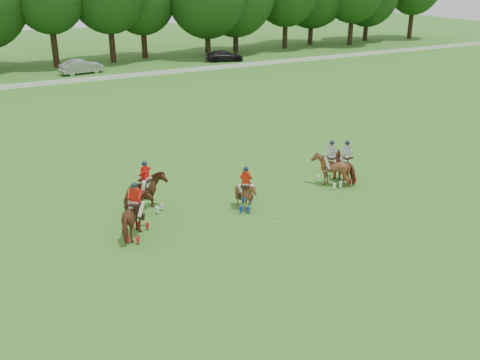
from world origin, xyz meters
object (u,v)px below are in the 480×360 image
polo_red_a (137,217)px  polo_ball (276,222)px  polo_red_b (146,193)px  polo_stripe_a (346,167)px  polo_stripe_b (330,169)px  polo_red_c (246,194)px  car_right (224,56)px  car_mid (82,67)px

polo_red_a → polo_ball: polo_red_a is taller
polo_red_b → polo_stripe_a: polo_red_b is taller
polo_red_a → polo_ball: size_ratio=27.62×
polo_stripe_b → polo_ball: size_ratio=27.36×
polo_red_a → polo_stripe_b: bearing=4.4°
polo_red_c → polo_stripe_b: polo_stripe_b is taller
polo_stripe_a → car_right: bearing=72.6°
car_mid → polo_ball: bearing=169.4°
car_right → polo_stripe_b: bearing=177.3°
car_mid → polo_red_a: size_ratio=1.84×
car_mid → polo_stripe_a: bearing=178.2°
polo_stripe_b → polo_stripe_a: bearing=1.0°
polo_red_a → polo_stripe_a: size_ratio=1.09×
polo_red_b → polo_ball: 6.22m
car_mid → car_right: (17.15, 0.00, -0.09)m
car_right → polo_red_c: size_ratio=2.12×
car_right → car_mid: bearing=106.1°
car_right → polo_stripe_b: polo_stripe_b is taller
polo_red_b → polo_stripe_a: size_ratio=1.08×
car_right → polo_ball: bearing=172.4°
polo_stripe_b → car_mid: bearing=96.3°
polo_red_c → polo_stripe_a: bearing=5.0°
car_right → polo_stripe_b: (-12.95, -38.06, 0.25)m
polo_red_a → polo_stripe_a: polo_red_a is taller
polo_red_b → polo_stripe_a: 10.64m
polo_red_b → polo_red_c: 4.66m
car_mid → polo_red_c: bearing=168.7°
car_right → polo_stripe_a: 39.87m
polo_ball → polo_stripe_a: bearing=23.4°
polo_red_c → car_mid: bearing=88.3°
polo_red_b → polo_stripe_a: bearing=-8.1°
polo_stripe_b → polo_red_c: bearing=-174.2°
polo_ball → polo_red_b: bearing=138.8°
car_right → polo_red_a: bearing=164.7°
car_right → polo_ball: car_right is taller
car_mid → polo_red_a: polo_red_a is taller
polo_red_b → polo_stripe_b: polo_red_b is taller
polo_stripe_b → car_right: bearing=71.2°
polo_red_c → polo_ball: size_ratio=23.86×
polo_stripe_b → polo_ball: 5.56m
car_right → polo_red_c: (-18.29, -38.61, 0.10)m
polo_red_b → car_mid: bearing=81.7°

